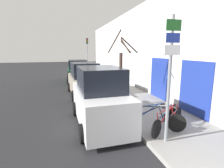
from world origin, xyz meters
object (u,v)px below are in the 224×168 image
(street_tree, at_px, (121,73))
(pedestrian_near, at_px, (109,73))
(signpost, at_px, (170,74))
(bicycle_0, at_px, (168,120))
(traffic_light, at_px, (87,51))
(bicycle_1, at_px, (151,119))
(parked_car_2, at_px, (78,72))
(parked_car_1, at_px, (84,80))
(bicycle_2, at_px, (152,117))
(parked_car_0, at_px, (100,99))

(street_tree, bearing_deg, pedestrian_near, 81.12)
(signpost, xyz_separation_m, street_tree, (-0.24, 3.93, -0.44))
(signpost, height_order, bicycle_0, signpost)
(street_tree, relative_size, traffic_light, 0.89)
(bicycle_1, height_order, street_tree, street_tree)
(parked_car_2, bearing_deg, bicycle_1, -80.14)
(street_tree, bearing_deg, bicycle_1, -86.36)
(parked_car_2, xyz_separation_m, pedestrian_near, (2.46, -3.00, 0.12))
(bicycle_0, bearing_deg, parked_car_2, -20.74)
(bicycle_0, distance_m, parked_car_1, 7.22)
(parked_car_2, height_order, street_tree, street_tree)
(parked_car_1, bearing_deg, pedestrian_near, 44.18)
(pedestrian_near, bearing_deg, bicycle_1, -86.95)
(bicycle_2, distance_m, parked_car_0, 2.24)
(signpost, bearing_deg, bicycle_0, 53.07)
(parked_car_0, relative_size, pedestrian_near, 2.59)
(bicycle_2, relative_size, street_tree, 0.61)
(street_tree, bearing_deg, bicycle_2, -82.97)
(bicycle_1, xyz_separation_m, parked_car_1, (-1.69, 6.63, 0.48))
(parked_car_1, xyz_separation_m, traffic_light, (1.47, 8.68, 2.00))
(parked_car_1, bearing_deg, bicycle_1, -78.20)
(pedestrian_near, relative_size, traffic_light, 0.37)
(bicycle_0, bearing_deg, parked_car_1, -12.59)
(parked_car_2, bearing_deg, bicycle_0, -77.61)
(parked_car_0, height_order, parked_car_1, parked_car_0)
(bicycle_2, bearing_deg, bicycle_0, -135.16)
(signpost, height_order, parked_car_1, signpost)
(parked_car_0, height_order, parked_car_2, parked_car_0)
(bicycle_1, relative_size, parked_car_0, 0.50)
(bicycle_2, relative_size, parked_car_2, 0.54)
(parked_car_0, height_order, traffic_light, traffic_light)
(pedestrian_near, xyz_separation_m, traffic_light, (-1.00, 6.06, 1.91))
(signpost, relative_size, traffic_light, 0.89)
(signpost, distance_m, traffic_light, 16.25)
(bicycle_1, relative_size, parked_car_2, 0.49)
(bicycle_1, bearing_deg, signpost, -147.26)
(pedestrian_near, relative_size, street_tree, 0.42)
(signpost, distance_m, bicycle_0, 2.05)
(signpost, height_order, parked_car_0, signpost)
(parked_car_1, bearing_deg, street_tree, -70.05)
(street_tree, bearing_deg, parked_car_1, 112.44)
(parked_car_2, relative_size, traffic_light, 1.00)
(parked_car_0, distance_m, parked_car_2, 10.93)
(bicycle_2, xyz_separation_m, parked_car_1, (-1.84, 6.43, 0.49))
(street_tree, height_order, traffic_light, traffic_light)
(parked_car_1, xyz_separation_m, street_tree, (1.50, -3.63, 0.90))
(parked_car_0, bearing_deg, traffic_light, 82.89)
(parked_car_1, xyz_separation_m, parked_car_2, (0.01, 5.63, -0.03))
(bicycle_2, distance_m, parked_car_2, 12.20)
(parked_car_1, distance_m, street_tree, 4.03)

